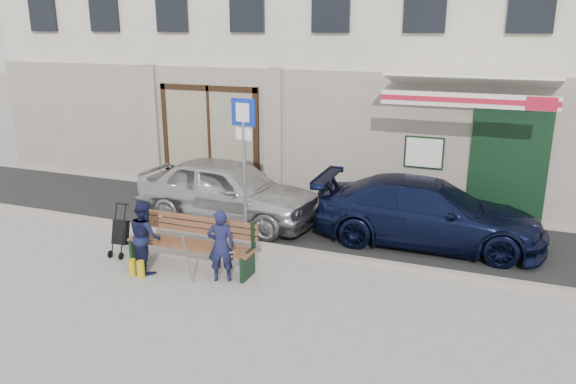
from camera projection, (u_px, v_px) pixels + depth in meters
The scene contains 10 objects.
ground at pixel (239, 283), 9.57m from camera, with size 80.00×80.00×0.00m, color #9E9991.
asphalt_lane at pixel (301, 225), 12.34m from camera, with size 60.00×3.20×0.01m, color #282828.
curb at pixel (273, 248), 10.89m from camera, with size 60.00×0.18×0.12m, color #9E9384.
car_silver at pixel (228, 190), 12.40m from camera, with size 1.68×4.17×1.42m, color silver.
car_navy at pixel (428, 212), 11.13m from camera, with size 1.82×4.49×1.30m, color black.
parking_sign at pixel (244, 146), 11.01m from camera, with size 0.53×0.11×2.87m.
bench at pixel (189, 244), 10.05m from camera, with size 2.40×1.17×0.98m.
man at pixel (221, 246), 9.48m from camera, with size 0.46×0.30×1.27m, color #16193D.
woman at pixel (145, 236), 9.89m from camera, with size 0.63×0.49×1.29m, color #121633.
stroller at pixel (120, 233), 10.60m from camera, with size 0.30×0.42×1.00m.
Camera 1 is at (3.97, -7.82, 4.21)m, focal length 35.00 mm.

